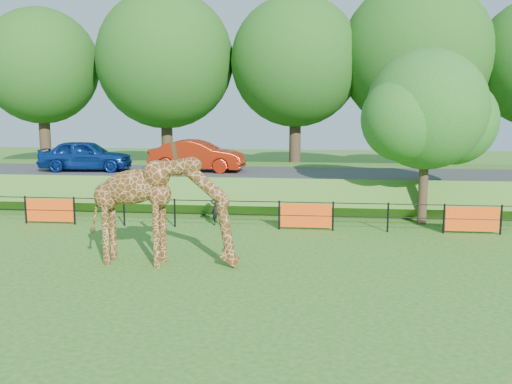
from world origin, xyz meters
The scene contains 10 objects.
ground centered at (0.00, 0.00, 0.00)m, with size 90.00×90.00×0.00m, color #246519.
giraffe centered at (-1.03, 2.95, 1.61)m, with size 4.50×0.83×3.21m, color #532E11, non-canonical shape.
perimeter_fence centered at (0.00, 8.00, 0.55)m, with size 28.07×0.10×1.10m, color black, non-canonical shape.
embankment centered at (0.00, 15.50, 0.65)m, with size 40.00×9.00×1.30m, color #246519.
road centered at (0.00, 14.00, 1.36)m, with size 40.00×5.00×0.12m, color #313033.
car_blue centered at (-7.85, 13.72, 2.17)m, with size 1.78×4.42×1.50m, color navy.
car_red centered at (-2.40, 14.12, 2.17)m, with size 1.59×4.55×1.50m, color #B1220C.
visitor centered at (-0.45, 8.53, 0.70)m, with size 0.51×0.34×1.41m, color black.
tree_east centered at (7.60, 9.63, 4.28)m, with size 5.40×4.71×6.76m.
bg_tree_line centered at (1.89, 22.00, 7.19)m, with size 37.30×8.80×11.82m.
Camera 1 is at (3.39, -12.91, 4.72)m, focal length 40.00 mm.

